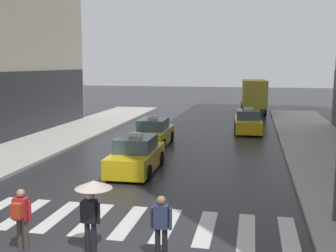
{
  "coord_description": "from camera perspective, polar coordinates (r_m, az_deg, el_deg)",
  "views": [
    {
      "loc": [
        4.28,
        -8.74,
        4.87
      ],
      "look_at": [
        0.81,
        8.0,
        2.29
      ],
      "focal_mm": 44.1,
      "sensor_mm": 36.0,
      "label": 1
    }
  ],
  "objects": [
    {
      "name": "taxi_third",
      "position": [
        30.17,
        11.0,
        0.52
      ],
      "size": [
        2.1,
        4.62,
        1.8
      ],
      "color": "yellow",
      "rests_on": "ground"
    },
    {
      "name": "crosswalk_markings",
      "position": [
        13.41,
        -7.94,
        -12.78
      ],
      "size": [
        11.3,
        2.8,
        0.01
      ],
      "color": "silver",
      "rests_on": "ground"
    },
    {
      "name": "taxi_second",
      "position": [
        24.82,
        -2.03,
        -1.04
      ],
      "size": [
        2.01,
        4.58,
        1.8
      ],
      "color": "yellow",
      "rests_on": "ground"
    },
    {
      "name": "pedestrian_with_backpack",
      "position": [
        11.66,
        -19.65,
        -11.46
      ],
      "size": [
        0.55,
        0.43,
        1.65
      ],
      "color": "#473D33",
      "rests_on": "ground"
    },
    {
      "name": "box_truck",
      "position": [
        41.19,
        11.76,
        4.19
      ],
      "size": [
        2.56,
        7.63,
        3.35
      ],
      "color": "#2D2D2D",
      "rests_on": "ground"
    },
    {
      "name": "taxi_lead",
      "position": [
        18.9,
        -4.39,
        -4.11
      ],
      "size": [
        2.01,
        4.58,
        1.8
      ],
      "color": "yellow",
      "rests_on": "ground"
    },
    {
      "name": "pedestrian_with_umbrella",
      "position": [
        10.85,
        -10.41,
        -9.56
      ],
      "size": [
        0.96,
        0.96,
        1.94
      ],
      "color": "black",
      "rests_on": "ground"
    },
    {
      "name": "pedestrian_plain_coat",
      "position": [
        10.54,
        -0.94,
        -13.31
      ],
      "size": [
        0.55,
        0.24,
        1.65
      ],
      "color": "black",
      "rests_on": "ground"
    }
  ]
}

